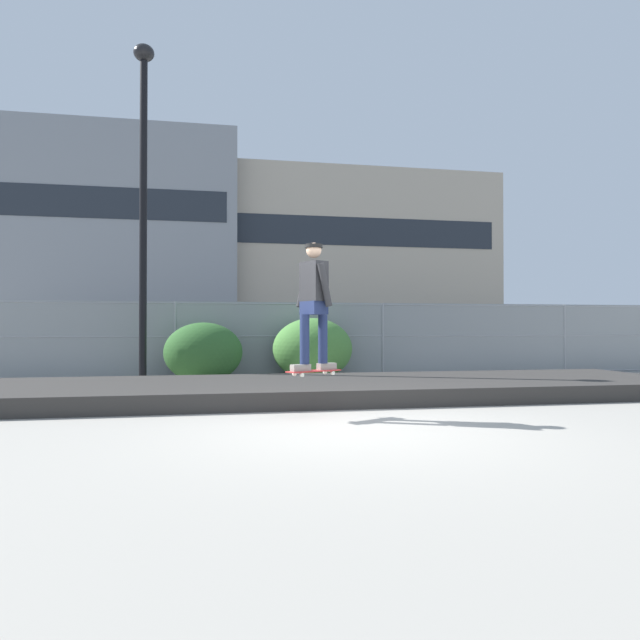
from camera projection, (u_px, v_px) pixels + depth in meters
ground_plane at (352, 429)px, 6.90m from camera, size 120.00×120.00×0.00m
gravel_berm at (309, 389)px, 10.05m from camera, size 13.83×3.33×0.29m
skateboard at (314, 371)px, 7.70m from camera, size 0.81×0.54×0.07m
skater at (314, 298)px, 7.71m from camera, size 0.69×0.62×1.74m
chain_fence at (283, 340)px, 13.85m from camera, size 25.55×0.06×1.85m
street_lamp at (143, 175)px, 12.19m from camera, size 0.44×0.44×7.34m
parked_car_near at (119, 341)px, 16.61m from camera, size 4.40×1.95×1.66m
library_building at (112, 239)px, 49.21m from camera, size 21.18×10.18×17.70m
office_block at (334, 261)px, 55.54m from camera, size 29.38×12.19×15.53m
shrub_left at (203, 352)px, 12.69m from camera, size 1.74×1.43×1.35m
shrub_center at (313, 349)px, 13.35m from camera, size 1.88×1.54×1.46m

